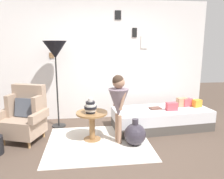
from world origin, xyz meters
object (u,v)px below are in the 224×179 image
at_px(armchair, 25,116).
at_px(book_on_daybed, 155,108).
at_px(person_child, 118,100).
at_px(demijohn_near, 135,134).
at_px(floor_lamp, 55,52).
at_px(vase_striped, 90,107).
at_px(daybed, 161,118).
at_px(side_table, 92,120).

distance_m(armchair, book_on_daybed, 2.44).
xyz_separation_m(person_child, demijohn_near, (0.26, -0.12, -0.57)).
relative_size(floor_lamp, book_on_daybed, 7.87).
bearing_deg(demijohn_near, book_on_daybed, 50.81).
bearing_deg(armchair, person_child, -11.63).
bearing_deg(demijohn_near, vase_striped, 162.05).
relative_size(armchair, vase_striped, 3.67).
xyz_separation_m(daybed, demijohn_near, (-0.70, -0.68, -0.01)).
height_order(armchair, vase_striped, armchair).
height_order(vase_striped, book_on_daybed, vase_striped).
distance_m(person_child, book_on_daybed, 1.07).
relative_size(daybed, side_table, 3.60).
bearing_deg(vase_striped, person_child, -14.00).
distance_m(daybed, side_table, 1.47).
relative_size(side_table, book_on_daybed, 2.48).
xyz_separation_m(armchair, side_table, (1.16, -0.17, -0.07)).
xyz_separation_m(side_table, person_child, (0.44, -0.16, 0.39)).
bearing_deg(daybed, floor_lamp, 170.34).
bearing_deg(floor_lamp, vase_striped, -51.13).
bearing_deg(armchair, side_table, -8.14).
relative_size(side_table, vase_striped, 2.06).
xyz_separation_m(armchair, book_on_daybed, (2.43, 0.25, -0.02)).
bearing_deg(armchair, demijohn_near, -13.56).
bearing_deg(daybed, vase_striped, -162.72).
bearing_deg(daybed, person_child, -149.83).
xyz_separation_m(vase_striped, demijohn_near, (0.73, -0.24, -0.43)).
height_order(daybed, person_child, person_child).
bearing_deg(vase_striped, side_table, 65.17).
xyz_separation_m(armchair, vase_striped, (1.14, -0.21, 0.18)).
distance_m(vase_striped, demijohn_near, 0.88).
height_order(armchair, demijohn_near, armchair).
bearing_deg(floor_lamp, side_table, -48.42).
distance_m(person_child, demijohn_near, 0.64).
bearing_deg(demijohn_near, side_table, 158.10).
bearing_deg(floor_lamp, daybed, -9.66).
bearing_deg(book_on_daybed, demijohn_near, -129.19).
height_order(vase_striped, person_child, person_child).
relative_size(vase_striped, floor_lamp, 0.15).
bearing_deg(person_child, demijohn_near, -24.46).
relative_size(armchair, person_child, 0.82).
distance_m(floor_lamp, demijohn_near, 2.17).
bearing_deg(book_on_daybed, vase_striped, -160.43).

